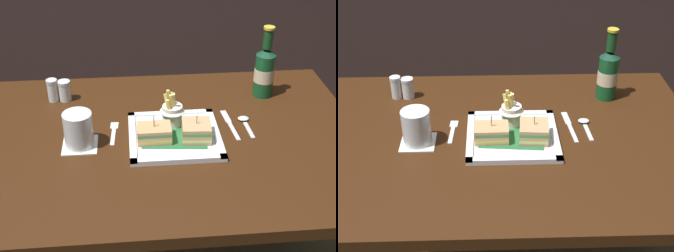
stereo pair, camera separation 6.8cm
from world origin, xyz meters
TOP-DOWN VIEW (x-y plane):
  - dining_table at (0.00, 0.00)m, footprint 1.21×0.83m
  - square_plate at (0.04, -0.01)m, footprint 0.27×0.27m
  - sandwich_half_left at (-0.02, -0.03)m, footprint 0.10×0.07m
  - sandwich_half_right at (0.10, -0.03)m, footprint 0.09×0.09m
  - fries_cup at (0.04, 0.05)m, footprint 0.08×0.08m
  - beer_bottle at (0.36, 0.23)m, footprint 0.07×0.07m
  - drink_coaster at (-0.24, -0.02)m, footprint 0.10×0.10m
  - water_glass at (-0.24, -0.02)m, footprint 0.08×0.08m
  - fork at (-0.14, 0.04)m, footprint 0.03×0.13m
  - knife at (0.22, 0.06)m, footprint 0.03×0.17m
  - spoon at (0.26, 0.06)m, footprint 0.04×0.12m
  - salt_shaker at (-0.34, 0.26)m, footprint 0.04×0.04m
  - pepper_shaker at (-0.30, 0.26)m, footprint 0.04×0.04m

SIDE VIEW (x-z plane):
  - dining_table at x=0.00m, z-range 0.26..1.03m
  - fork at x=-0.14m, z-range 0.77..0.78m
  - knife at x=0.22m, z-range 0.77..0.78m
  - drink_coaster at x=-0.24m, z-range 0.77..0.78m
  - spoon at x=0.26m, z-range 0.77..0.78m
  - square_plate at x=0.04m, z-range 0.77..0.79m
  - pepper_shaker at x=-0.30m, z-range 0.77..0.84m
  - sandwich_half_left at x=-0.02m, z-range 0.76..0.85m
  - salt_shaker at x=-0.34m, z-range 0.77..0.84m
  - sandwich_half_right at x=0.10m, z-range 0.77..0.85m
  - water_glass at x=-0.24m, z-range 0.77..0.87m
  - fries_cup at x=0.04m, z-range 0.77..0.89m
  - beer_bottle at x=0.36m, z-range 0.74..0.99m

